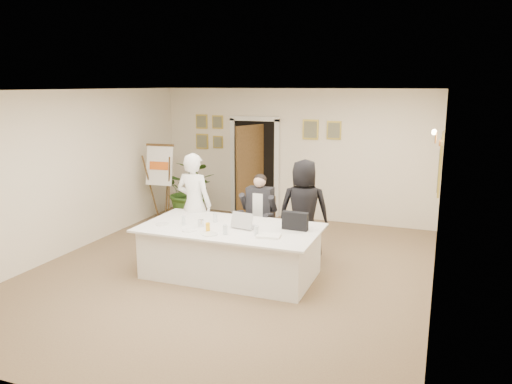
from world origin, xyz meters
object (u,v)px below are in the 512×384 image
Objects in this scene: standing_man at (194,204)px; paper_stack at (269,236)px; seated_man at (259,214)px; laptop_bag at (295,221)px; potted_palm at (191,190)px; oj_glass at (208,227)px; steel_jug at (201,223)px; standing_woman at (304,210)px; laptop at (245,218)px; flip_chart at (162,188)px; conference_table at (230,251)px.

standing_man is 1.95m from paper_stack.
laptop_bag is at bearing -50.36° from seated_man.
potted_palm is 3.51m from oj_glass.
seated_man is at bearing 70.06° from steel_jug.
standing_woman is 0.92m from laptop_bag.
potted_palm is at bearing 139.83° from seated_man.
potted_palm is at bearing 133.84° from paper_stack.
laptop is at bearing 145.80° from paper_stack.
seated_man reaches higher than steel_jug.
seated_man is 1.07× the size of potted_palm.
standing_woman reaches higher than oj_glass.
seated_man is at bearing 80.15° from oj_glass.
seated_man is 2.79m from flip_chart.
paper_stack is at bearing -37.53° from flip_chart.
potted_palm reaches higher than laptop.
conference_table is at bearing -41.28° from flip_chart.
standing_woman reaches higher than potted_palm.
seated_man reaches higher than conference_table.
potted_palm reaches higher than oj_glass.
laptop_bag is at bearing 24.73° from oj_glass.
standing_woman is at bearing 99.41° from laptop_bag.
laptop is at bearing 155.43° from standing_man.
standing_man is at bearing 126.52° from oj_glass.
seated_man is 3.84× the size of laptop.
flip_chart is at bearing 151.99° from laptop_bag.
laptop is 2.83× the size of oj_glass.
laptop is (2.29, -2.56, 0.25)m from potted_palm.
laptop_bag is at bearing 19.40° from laptop.
conference_table is at bearing -166.30° from laptop_bag.
conference_table is 0.60m from oj_glass.
standing_man reaches higher than seated_man.
conference_table is 1.47m from standing_woman.
laptop is at bearing -167.73° from laptop_bag.
standing_man is at bearing 150.14° from paper_stack.
laptop is at bearing -48.23° from potted_palm.
paper_stack is (0.50, -0.34, -0.12)m from laptop.
paper_stack is (2.79, -2.90, 0.13)m from potted_palm.
steel_jug is at bearing 137.64° from oj_glass.
seated_man reaches higher than laptop_bag.
standing_woman is at bearing -163.77° from standing_man.
flip_chart is 1.25× the size of potted_palm.
seated_man is at bearing 108.24° from laptop.
potted_palm is 10.16× the size of oj_glass.
laptop is (-0.62, -1.05, 0.07)m from standing_woman.
potted_palm is 3.98× the size of paper_stack.
standing_man is 2.00m from laptop_bag.
potted_palm is (0.45, 0.42, -0.11)m from flip_chart.
paper_stack is at bearing -69.43° from seated_man.
standing_woman is (3.36, -1.10, 0.08)m from flip_chart.
laptop is at bearing -85.78° from seated_man.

